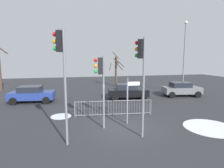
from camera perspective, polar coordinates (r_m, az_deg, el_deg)
ground_plane at (r=10.64m, az=3.47°, el=-13.48°), size 60.00×60.00×0.00m
traffic_light_rear_left at (r=8.13m, az=-15.64°, el=6.87°), size 0.52×0.42×5.17m
traffic_light_foreground_left at (r=8.82m, az=9.26°, el=5.88°), size 0.45×0.48×4.90m
traffic_light_rear_right at (r=9.81m, az=-3.58°, el=2.61°), size 0.57×0.33×4.05m
direction_sign_post at (r=10.78m, az=5.21°, el=-4.47°), size 0.79×0.09×2.79m
pedestrian_guard_railing at (r=12.46m, az=0.54°, el=-7.57°), size 5.28×0.63×1.07m
car_black_trailing at (r=17.68m, az=4.95°, el=-2.26°), size 4.00×2.36×1.47m
car_blue_mid at (r=17.73m, az=-23.95°, el=-2.88°), size 3.95×2.24×1.47m
car_grey_far at (r=20.26m, az=20.98°, el=-1.45°), size 4.02×2.41×1.47m
street_lamp at (r=21.81m, az=21.89°, el=9.72°), size 0.36×0.36×7.98m
bare_tree_centre at (r=25.60m, az=1.29°, el=4.44°), size 2.31×2.30×4.92m
snow_patch_kerb at (r=11.96m, az=28.51°, el=-11.96°), size 2.89×2.89×0.01m
snow_patch_island at (r=12.95m, az=-15.79°, el=-9.78°), size 1.37×1.37×0.01m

